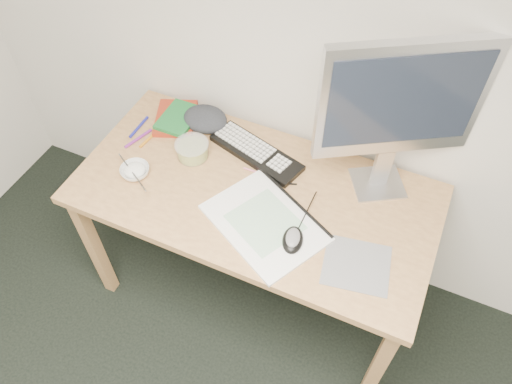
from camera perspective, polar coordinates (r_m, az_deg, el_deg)
desk at (r=1.99m, az=-0.18°, el=-1.45°), size 1.40×0.70×0.75m
mousepad at (r=1.77m, az=11.42°, el=-8.18°), size 0.26×0.24×0.00m
sketchpad at (r=1.83m, az=1.03°, el=-3.54°), size 0.52×0.47×0.01m
keyboard at (r=2.05m, az=0.03°, el=4.51°), size 0.43×0.24×0.02m
monitor at (r=1.73m, az=16.18°, el=9.55°), size 0.50×0.32×0.65m
mouse at (r=1.77m, az=4.24°, el=-5.24°), size 0.10×0.13×0.04m
rice_bowl at (r=2.03m, az=-13.65°, el=2.32°), size 0.12×0.12×0.04m
chopsticks at (r=2.00m, az=-13.95°, el=2.20°), size 0.20×0.13×0.02m
fruit_tub at (r=2.04m, az=-7.29°, el=4.81°), size 0.17×0.17×0.07m
book_red at (r=2.22m, az=-9.17°, el=8.33°), size 0.24×0.27×0.02m
book_green at (r=2.19m, az=-8.80°, el=8.37°), size 0.14×0.20×0.02m
cloth_lump at (r=2.17m, az=-5.83°, el=8.31°), size 0.19×0.17×0.07m
pencil_pink at (r=1.98m, az=0.84°, el=2.05°), size 0.17×0.01×0.01m
pencil_tan at (r=1.93m, az=1.65°, el=0.26°), size 0.12×0.12×0.01m
pencil_black at (r=1.95m, az=1.91°, el=1.06°), size 0.18×0.07×0.01m
marker_blue at (r=2.22m, az=-13.24°, el=7.26°), size 0.01×0.14×0.01m
marker_orange at (r=2.16m, az=-12.07°, el=6.07°), size 0.03×0.13×0.01m
marker_purple at (r=2.17m, az=-13.32°, el=5.97°), size 0.06×0.14×0.01m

